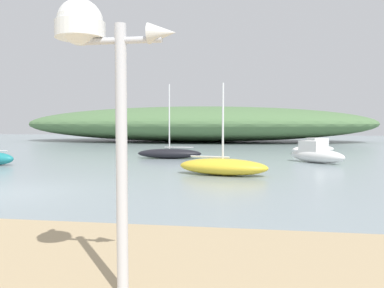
# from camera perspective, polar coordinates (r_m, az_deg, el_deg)

# --- Properties ---
(ground_plane) EXTENTS (120.00, 120.00, 0.00)m
(ground_plane) POSITION_cam_1_polar(r_m,az_deg,el_deg) (12.26, -25.28, -6.64)
(ground_plane) COLOR gray
(distant_hill) EXTENTS (40.52, 15.48, 4.01)m
(distant_hill) POSITION_cam_1_polar(r_m,az_deg,el_deg) (44.34, 0.26, 3.00)
(distant_hill) COLOR #517547
(distant_hill) RESTS_ON ground
(mast_structure) EXTENTS (1.27, 0.51, 3.08)m
(mast_structure) POSITION_cam_1_polar(r_m,az_deg,el_deg) (4.18, -14.40, 13.13)
(mast_structure) COLOR silver
(mast_structure) RESTS_ON beach_sand
(sailboat_by_sandbar) EXTENTS (3.77, 2.05, 3.58)m
(sailboat_by_sandbar) POSITION_cam_1_polar(r_m,az_deg,el_deg) (14.98, 4.61, -3.36)
(sailboat_by_sandbar) COLOR gold
(sailboat_by_sandbar) RESTS_ON ground
(sailboat_mid_channel) EXTENTS (3.77, 1.25, 4.29)m
(sailboat_mid_channel) POSITION_cam_1_polar(r_m,az_deg,el_deg) (22.19, -3.39, -1.37)
(sailboat_mid_channel) COLOR black
(sailboat_mid_channel) RESTS_ON ground
(motorboat_inner_mooring) EXTENTS (2.92, 2.97, 1.12)m
(motorboat_inner_mooring) POSITION_cam_1_polar(r_m,az_deg,el_deg) (20.69, 17.98, -1.44)
(motorboat_inner_mooring) COLOR white
(motorboat_inner_mooring) RESTS_ON ground
(motorboat_west_reach) EXTENTS (3.40, 2.48, 1.06)m
(motorboat_west_reach) POSITION_cam_1_polar(r_m,az_deg,el_deg) (27.20, 17.81, -0.53)
(motorboat_west_reach) COLOR white
(motorboat_west_reach) RESTS_ON ground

